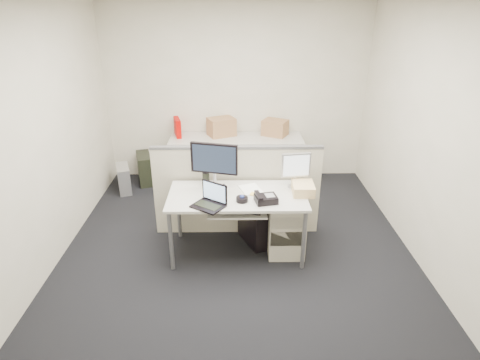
{
  "coord_description": "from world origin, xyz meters",
  "views": [
    {
      "loc": [
        -0.02,
        -3.9,
        2.67
      ],
      "look_at": [
        0.03,
        0.15,
        0.84
      ],
      "focal_mm": 30.0,
      "sensor_mm": 36.0,
      "label": 1
    }
  ],
  "objects_px": {
    "monitor_main": "(214,166)",
    "laptop": "(208,197)",
    "desk": "(237,200)",
    "desk_phone": "(266,199)"
  },
  "relations": [
    {
      "from": "monitor_main",
      "to": "laptop",
      "type": "xyz_separation_m",
      "value": [
        -0.05,
        -0.46,
        -0.15
      ]
    },
    {
      "from": "desk",
      "to": "monitor_main",
      "type": "relative_size",
      "value": 2.84
    },
    {
      "from": "laptop",
      "to": "desk_phone",
      "type": "xyz_separation_m",
      "value": [
        0.6,
        0.1,
        -0.08
      ]
    },
    {
      "from": "desk",
      "to": "laptop",
      "type": "height_order",
      "value": "laptop"
    },
    {
      "from": "desk",
      "to": "desk_phone",
      "type": "height_order",
      "value": "desk_phone"
    },
    {
      "from": "laptop",
      "to": "desk_phone",
      "type": "relative_size",
      "value": 1.4
    },
    {
      "from": "desk",
      "to": "laptop",
      "type": "relative_size",
      "value": 4.82
    },
    {
      "from": "desk",
      "to": "desk_phone",
      "type": "bearing_deg",
      "value": -30.96
    },
    {
      "from": "desk_phone",
      "to": "monitor_main",
      "type": "bearing_deg",
      "value": 134.91
    },
    {
      "from": "desk",
      "to": "monitor_main",
      "type": "xyz_separation_m",
      "value": [
        -0.25,
        0.18,
        0.33
      ]
    }
  ]
}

